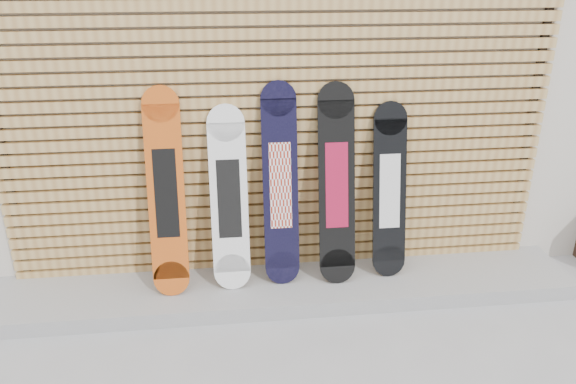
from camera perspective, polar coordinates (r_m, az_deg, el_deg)
The scene contains 9 objects.
ground at distance 4.02m, azimuth 2.81°, elevation -15.43°, with size 80.00×80.00×0.00m, color #979799.
building at distance 6.72m, azimuth 2.52°, elevation 17.05°, with size 12.00×5.00×3.60m, color beige.
concrete_step at distance 4.51m, azimuth -0.48°, elevation -9.65°, with size 4.60×0.70×0.12m, color gray.
slat_wall at distance 4.29m, azimuth -0.95°, elevation 5.53°, with size 4.26×0.08×2.29m.
snowboard_0 at distance 4.20m, azimuth -12.27°, elevation -0.14°, with size 0.27×0.38×1.53m.
snowboard_1 at distance 4.22m, azimuth -6.01°, elevation -0.69°, with size 0.28×0.35×1.38m.
snowboard_2 at distance 4.22m, azimuth -0.78°, elevation 0.65°, with size 0.27×0.31×1.54m.
snowboard_3 at distance 4.27m, azimuth 4.96°, elevation 0.68°, with size 0.28×0.36×1.52m.
snowboard_4 at distance 4.42m, azimuth 10.26°, elevation 0.09°, with size 0.26×0.30×1.36m.
Camera 1 is at (-0.55, -3.10, 2.50)m, focal length 35.00 mm.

